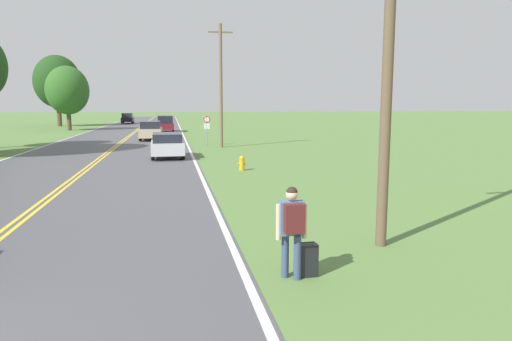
% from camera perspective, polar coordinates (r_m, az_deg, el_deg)
% --- Properties ---
extents(hitchhiker_person, '(0.58, 0.42, 1.72)m').
position_cam_1_polar(hitchhiker_person, '(8.31, 4.54, -6.60)').
color(hitchhiker_person, '#38476B').
rests_on(hitchhiker_person, ground).
extents(suitcase, '(0.40, 0.17, 0.67)m').
position_cam_1_polar(suitcase, '(8.67, 6.40, -11.11)').
color(suitcase, black).
rests_on(suitcase, ground).
extents(fire_hydrant, '(0.42, 0.26, 0.72)m').
position_cam_1_polar(fire_hydrant, '(22.16, -1.78, 0.94)').
color(fire_hydrant, gold).
rests_on(fire_hydrant, ground).
extents(traffic_sign, '(0.60, 0.10, 2.37)m').
position_cam_1_polar(traffic_sign, '(35.88, -6.18, 5.95)').
color(traffic_sign, gray).
rests_on(traffic_sign, ground).
extents(utility_pole_foreground, '(1.80, 0.24, 8.68)m').
position_cam_1_polar(utility_pole_foreground, '(10.51, 16.26, 15.13)').
color(utility_pole_foreground, brown).
rests_on(utility_pole_foreground, ground).
extents(utility_pole_midground, '(1.80, 0.24, 8.99)m').
position_cam_1_polar(utility_pole_midground, '(34.25, -4.42, 10.68)').
color(utility_pole_midground, brown).
rests_on(utility_pole_midground, ground).
extents(tree_behind_sign, '(5.18, 5.18, 7.93)m').
position_cam_1_polar(tree_behind_sign, '(61.69, -22.52, 9.24)').
color(tree_behind_sign, brown).
rests_on(tree_behind_sign, ground).
extents(tree_mid_treeline, '(6.68, 6.68, 10.39)m').
position_cam_1_polar(tree_mid_treeline, '(74.42, -23.59, 10.13)').
color(tree_mid_treeline, brown).
rests_on(tree_mid_treeline, ground).
extents(car_silver_hatchback_approaching, '(1.99, 3.97, 1.48)m').
position_cam_1_polar(car_silver_hatchback_approaching, '(27.98, -11.02, 3.21)').
color(car_silver_hatchback_approaching, black).
rests_on(car_silver_hatchback_approaching, ground).
extents(car_champagne_van_mid_near, '(1.94, 4.49, 1.70)m').
position_cam_1_polar(car_champagne_van_mid_near, '(42.42, -13.02, 4.95)').
color(car_champagne_van_mid_near, black).
rests_on(car_champagne_van_mid_near, ground).
extents(car_maroon_suv_mid_far, '(1.94, 4.73, 1.90)m').
position_cam_1_polar(car_maroon_suv_mid_far, '(54.98, -11.25, 5.81)').
color(car_maroon_suv_mid_far, black).
rests_on(car_maroon_suv_mid_far, ground).
extents(car_black_suv_receding, '(1.94, 4.89, 1.77)m').
position_cam_1_polar(car_black_suv_receding, '(81.11, -15.75, 6.34)').
color(car_black_suv_receding, black).
rests_on(car_black_suv_receding, ground).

